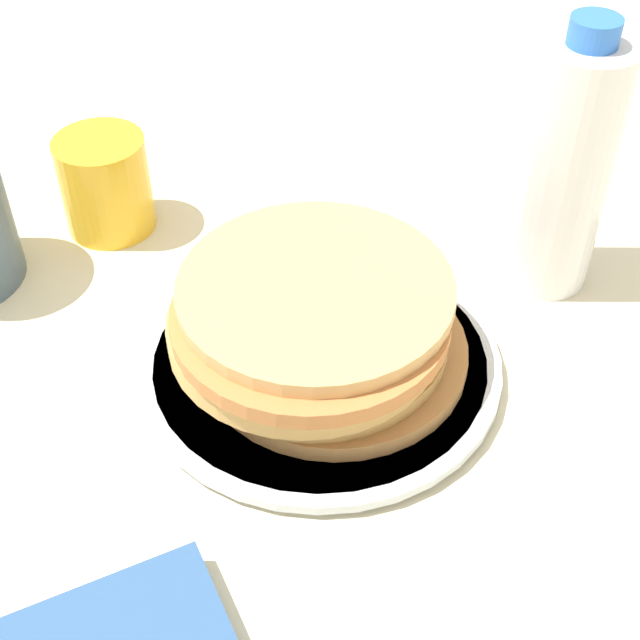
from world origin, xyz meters
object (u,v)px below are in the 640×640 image
at_px(plate, 320,362).
at_px(water_bottle_mid, 564,168).
at_px(juice_glass, 106,184).
at_px(pancake_stack, 318,324).

bearing_deg(plate, water_bottle_mid, -1.79).
distance_m(juice_glass, water_bottle_mid, 0.36).
bearing_deg(water_bottle_mid, plate, 178.21).
distance_m(pancake_stack, juice_glass, 0.24).
distance_m(pancake_stack, water_bottle_mid, 0.21).
height_order(plate, water_bottle_mid, water_bottle_mid).
xyz_separation_m(plate, water_bottle_mid, (0.20, -0.01, 0.09)).
xyz_separation_m(pancake_stack, water_bottle_mid, (0.20, -0.01, 0.05)).
height_order(juice_glass, water_bottle_mid, water_bottle_mid).
bearing_deg(pancake_stack, water_bottle_mid, -1.77).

